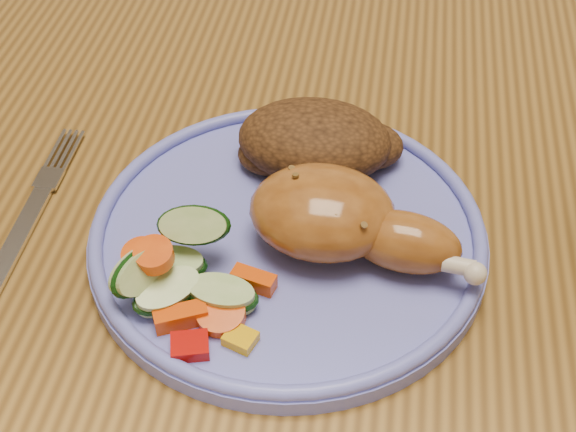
% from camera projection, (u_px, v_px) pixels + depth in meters
% --- Properties ---
extents(dining_table, '(0.90, 1.40, 0.75)m').
position_uv_depth(dining_table, '(383.00, 212.00, 0.69)').
color(dining_table, brown).
rests_on(dining_table, ground).
extents(chair_far, '(0.42, 0.42, 0.91)m').
position_uv_depth(chair_far, '(399.00, 14.00, 1.25)').
color(chair_far, '#4C2D16').
rests_on(chair_far, ground).
extents(plate, '(0.27, 0.27, 0.01)m').
position_uv_depth(plate, '(288.00, 238.00, 0.55)').
color(plate, '#656BD0').
rests_on(plate, dining_table).
extents(plate_rim, '(0.27, 0.27, 0.01)m').
position_uv_depth(plate_rim, '(288.00, 227.00, 0.54)').
color(plate_rim, '#656BD0').
rests_on(plate_rim, plate).
extents(chicken_leg, '(0.15, 0.08, 0.05)m').
position_uv_depth(chicken_leg, '(342.00, 219.00, 0.52)').
color(chicken_leg, '#9D5B21').
rests_on(chicken_leg, plate).
extents(rice_pilaf, '(0.12, 0.08, 0.05)m').
position_uv_depth(rice_pilaf, '(318.00, 142.00, 0.58)').
color(rice_pilaf, '#4B2C12').
rests_on(rice_pilaf, plate).
extents(vegetable_pile, '(0.11, 0.11, 0.05)m').
position_uv_depth(vegetable_pile, '(181.00, 275.00, 0.50)').
color(vegetable_pile, '#A50A05').
rests_on(vegetable_pile, plate).
extents(fork, '(0.02, 0.16, 0.00)m').
position_uv_depth(fork, '(27.00, 221.00, 0.56)').
color(fork, silver).
rests_on(fork, dining_table).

